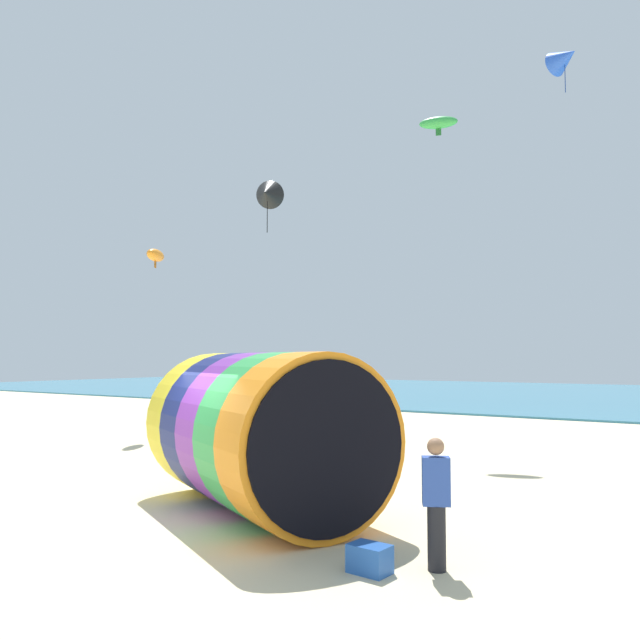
# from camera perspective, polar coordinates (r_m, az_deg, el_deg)

# --- Properties ---
(ground_plane) EXTENTS (120.00, 120.00, 0.00)m
(ground_plane) POSITION_cam_1_polar(r_m,az_deg,el_deg) (11.21, -12.48, -17.69)
(ground_plane) COLOR beige
(sea) EXTENTS (120.00, 40.00, 0.10)m
(sea) POSITION_cam_1_polar(r_m,az_deg,el_deg) (49.93, 24.51, -6.31)
(sea) COLOR teal
(sea) RESTS_ON ground
(giant_inflatable_tube) EXTENTS (5.67, 4.76, 2.87)m
(giant_inflatable_tube) POSITION_cam_1_polar(r_m,az_deg,el_deg) (11.55, -5.49, -10.11)
(giant_inflatable_tube) COLOR yellow
(giant_inflatable_tube) RESTS_ON ground
(kite_handler) EXTENTS (0.42, 0.36, 1.71)m
(kite_handler) POSITION_cam_1_polar(r_m,az_deg,el_deg) (8.64, 10.58, -16.06)
(kite_handler) COLOR black
(kite_handler) RESTS_ON ground
(kite_blue_delta) EXTENTS (1.46, 1.42, 1.92)m
(kite_blue_delta) POSITION_cam_1_polar(r_m,az_deg,el_deg) (27.57, 21.46, 21.41)
(kite_blue_delta) COLOR blue
(kite_orange_parafoil) EXTENTS (1.19, 1.49, 0.74)m
(kite_orange_parafoil) POSITION_cam_1_polar(r_m,az_deg,el_deg) (24.13, -14.81, 5.74)
(kite_orange_parafoil) COLOR orange
(kite_green_parafoil) EXTENTS (1.38, 0.89, 0.68)m
(kite_green_parafoil) POSITION_cam_1_polar(r_m,az_deg,el_deg) (22.34, 10.77, 17.30)
(kite_green_parafoil) COLOR green
(kite_black_delta) EXTENTS (1.65, 1.73, 2.26)m
(kite_black_delta) POSITION_cam_1_polar(r_m,az_deg,el_deg) (25.70, -4.84, 11.44)
(kite_black_delta) COLOR black
(bystander_near_water) EXTENTS (0.29, 0.40, 1.64)m
(bystander_near_water) POSITION_cam_1_polar(r_m,az_deg,el_deg) (27.41, -7.58, -7.51)
(bystander_near_water) COLOR black
(bystander_near_water) RESTS_ON ground
(cooler_box) EXTENTS (0.55, 0.41, 0.36)m
(cooler_box) POSITION_cam_1_polar(r_m,az_deg,el_deg) (8.62, 4.56, -20.93)
(cooler_box) COLOR #2659B2
(cooler_box) RESTS_ON ground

